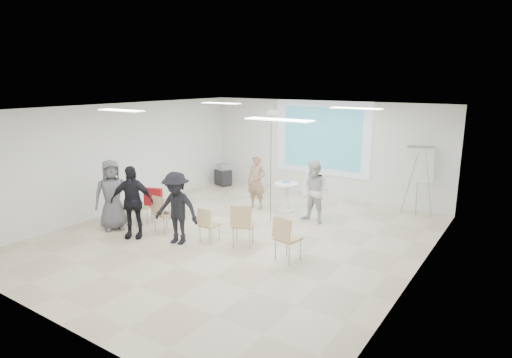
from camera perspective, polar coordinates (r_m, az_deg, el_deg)
The scene contains 30 objects.
floor at distance 10.21m, azimuth -2.52°, elevation -7.97°, with size 8.00×9.00×0.10m, color beige.
ceiling at distance 9.55m, azimuth -2.71°, elevation 9.66°, with size 8.00×9.00×0.10m, color white.
wall_back at distance 13.63m, azimuth 8.83°, elevation 4.00°, with size 8.00×0.10×3.00m, color silver.
wall_left at distance 12.56m, azimuth -17.68°, elevation 2.76°, with size 0.10×9.00×3.00m, color silver.
wall_right at distance 8.11m, azimuth 21.12°, elevation -2.96°, with size 0.10×9.00×3.00m, color silver.
projection_halo at distance 13.52m, azimuth 8.77°, elevation 5.43°, with size 3.20×0.01×2.30m, color silver.
projection_image at distance 13.51m, azimuth 8.74°, elevation 5.42°, with size 2.60×0.01×1.90m, color teal.
pedestal_table at distance 12.01m, azimuth 4.06°, elevation -2.18°, with size 0.85×0.85×0.83m.
player_left at distance 12.14m, azimuth 0.06°, elevation 0.09°, with size 0.65×0.44×1.78m, color #A17E62.
player_right at distance 11.04m, azimuth 7.82°, elevation -1.25°, with size 0.88×0.70×1.82m, color silver.
controller_left at distance 12.19m, azimuth 1.42°, elevation 1.50°, with size 0.04×0.13×0.04m, color white.
controller_right at distance 11.26m, azimuth 7.61°, elevation 0.70°, with size 0.04×0.13×0.04m, color silver.
chair_far_left at distance 11.19m, azimuth -15.88°, elevation -3.49°, with size 0.47×0.50×0.88m.
chair_left_mid at distance 11.29m, azimuth -12.86°, elevation -3.20°, with size 0.53×0.55×0.87m.
chair_left_inner at distance 10.52m, azimuth -12.38°, elevation -4.21°, with size 0.48×0.51×0.92m.
chair_center at distance 9.73m, azimuth -6.49°, elevation -5.78°, with size 0.39×0.42×0.83m.
chair_right_inner at distance 9.41m, azimuth -1.85°, elevation -5.75°, with size 0.62×0.64×0.98m.
chair_right_far at distance 8.69m, azimuth 3.97°, elevation -7.52°, with size 0.52×0.55×0.96m.
red_jacket at distance 11.16m, azimuth -13.56°, elevation -2.34°, with size 0.48×0.11×0.46m, color maroon.
laptop at distance 10.59m, azimuth -11.95°, elevation -4.35°, with size 0.34×0.25×0.03m, color black.
audience_left at distance 10.30m, azimuth -16.28°, elevation -2.28°, with size 1.14×0.68×1.96m, color black.
audience_mid at distance 9.69m, azimuth -10.59°, elevation -3.22°, with size 1.21×0.66×1.87m, color black.
audience_outer at distance 11.01m, azimuth -18.67°, elevation -1.50°, with size 0.95×0.63×1.95m, color slate.
flipchart_easel at distance 12.24m, azimuth 21.02°, elevation 1.80°, with size 0.78×0.62×1.91m.
av_cart at distance 15.00m, azimuth -4.41°, elevation 0.49°, with size 0.61×0.54×0.77m.
ceiling_projector at distance 10.76m, azimuth 2.52°, elevation 8.12°, with size 0.30×0.25×3.00m.
fluor_panel_nw at distance 12.35m, azimuth -4.68°, elevation 10.04°, with size 1.20×0.30×0.02m, color white.
fluor_panel_ne at distance 10.36m, azimuth 13.17°, elevation 9.16°, with size 1.20×0.30×0.02m, color white.
fluor_panel_sw at distance 9.86m, azimuth -17.57°, elevation 8.72°, with size 1.20×0.30×0.02m, color white.
fluor_panel_se at distance 7.20m, azimuth 3.06°, elevation 7.90°, with size 1.20×0.30×0.02m, color white.
Camera 1 is at (5.67, -7.66, 3.62)m, focal length 30.00 mm.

